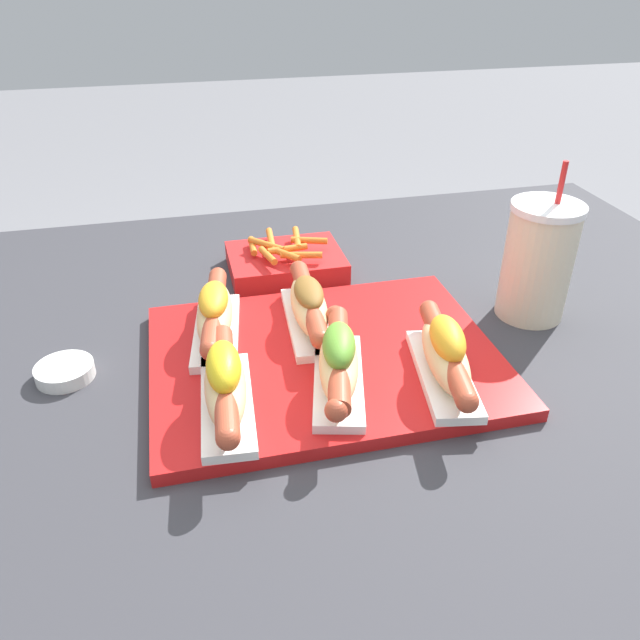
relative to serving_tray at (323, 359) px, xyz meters
The scene contains 10 objects.
patio_table 0.37m from the serving_tray, 79.60° to the left, with size 1.49×1.14×0.72m.
serving_tray is the anchor object (origin of this frame).
hot_dog_0 0.17m from the serving_tray, 148.35° to the right, with size 0.07×0.23×0.08m.
hot_dog_1 0.08m from the serving_tray, 91.67° to the right, with size 0.10×0.22×0.08m.
hot_dog_2 0.17m from the serving_tray, 33.25° to the right, with size 0.09×0.22×0.08m.
hot_dog_3 0.16m from the serving_tray, 149.70° to the left, with size 0.09×0.22×0.07m.
hot_dog_4 0.08m from the serving_tray, 93.03° to the left, with size 0.07×0.23×0.07m.
sauce_bowl 0.34m from the serving_tray, behind, with size 0.08×0.08×0.02m.
drink_cup 0.35m from the serving_tray, ahead, with size 0.10×0.10×0.24m.
fries_basket 0.28m from the serving_tray, 89.70° to the left, with size 0.19×0.15×0.06m.
Camera 1 is at (-0.17, -0.68, 1.21)m, focal length 35.00 mm.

